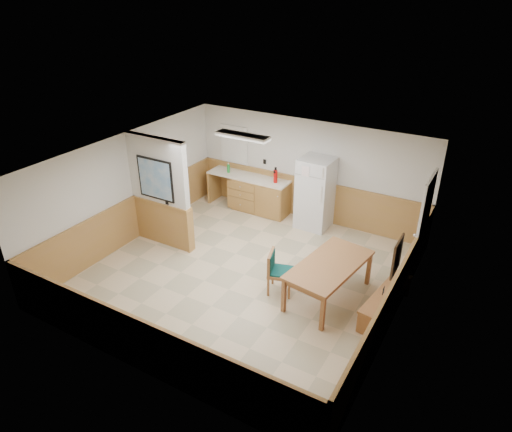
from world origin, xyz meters
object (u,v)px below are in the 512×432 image
Objects in this scene: refrigerator at (315,193)px; fire_extinguisher at (275,176)px; soap_bottle at (228,168)px; dining_table at (329,268)px; dining_bench at (386,297)px; dining_chair at (276,269)px.

refrigerator is 1.10m from fire_extinguisher.
refrigerator is 2.45m from soap_bottle.
dining_table is at bearing -59.34° from refrigerator.
refrigerator is 4.35× the size of fire_extinguisher.
dining_bench is at bearing -42.93° from refrigerator.
soap_bottle is (-3.82, 2.48, 0.35)m from dining_table.
dining_chair is 3.25m from fire_extinguisher.
soap_bottle is (-2.45, 0.01, 0.14)m from refrigerator.
dining_bench is at bearing -26.29° from soap_bottle.
dining_bench is (2.43, -2.40, -0.52)m from refrigerator.
dining_bench is 5.48m from soap_bottle.
fire_extinguisher is (-2.45, 2.51, 0.42)m from dining_table.
refrigerator is 7.80× the size of soap_bottle.
soap_bottle is at bearing -178.67° from refrigerator.
dining_bench is at bearing 12.53° from dining_table.
dining_bench is 1.88× the size of dining_chair.
dining_chair is 3.82× the size of soap_bottle.
soap_bottle reaches higher than dining_table.
dining_bench is 4.01× the size of fire_extinguisher.
fire_extinguisher reaches higher than dining_table.
dining_bench is 4.34m from fire_extinguisher.
dining_table is (1.37, -2.47, -0.21)m from refrigerator.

